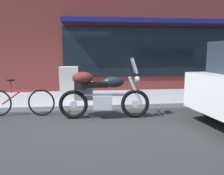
# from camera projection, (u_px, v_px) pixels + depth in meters

# --- Properties ---
(ground_plane) EXTENTS (80.00, 80.00, 0.00)m
(ground_plane) POSITION_uv_depth(u_px,v_px,m) (86.00, 125.00, 4.98)
(ground_plane) COLOR #2E2E2E
(touring_motorcycle) EXTENTS (2.14, 0.73, 1.42)m
(touring_motorcycle) POSITION_uv_depth(u_px,v_px,m) (99.00, 92.00, 5.41)
(touring_motorcycle) COLOR black
(touring_motorcycle) RESTS_ON ground_plane
(parked_bicycle) EXTENTS (1.70, 0.48, 0.92)m
(parked_bicycle) POSITION_uv_depth(u_px,v_px,m) (20.00, 101.00, 5.61)
(parked_bicycle) COLOR black
(parked_bicycle) RESTS_ON ground_plane
(sandwich_board_sign) EXTENTS (0.55, 0.42, 0.99)m
(sandwich_board_sign) POSITION_uv_depth(u_px,v_px,m) (69.00, 83.00, 7.03)
(sandwich_board_sign) COLOR silver
(sandwich_board_sign) RESTS_ON sidewalk_curb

